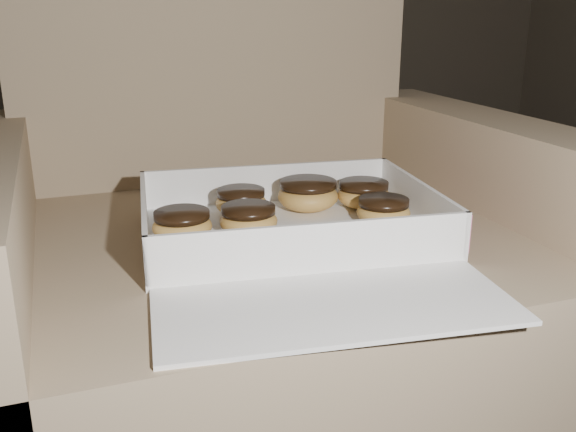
# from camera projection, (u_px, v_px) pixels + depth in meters

# --- Properties ---
(armchair) EXTENTS (0.83, 0.70, 0.87)m
(armchair) POSITION_uv_depth(u_px,v_px,m) (259.00, 287.00, 0.97)
(armchair) COLOR #917A5D
(armchair) RESTS_ON floor
(bakery_box) EXTENTS (0.42, 0.48, 0.06)m
(bakery_box) POSITION_uv_depth(u_px,v_px,m) (297.00, 237.00, 0.81)
(bakery_box) COLOR white
(bakery_box) RESTS_ON armchair
(donut_a) EXTENTS (0.08, 0.08, 0.04)m
(donut_a) POSITION_uv_depth(u_px,v_px,m) (182.00, 225.00, 0.81)
(donut_a) COLOR #DFA04E
(donut_a) RESTS_ON bakery_box
(donut_b) EXTENTS (0.08, 0.08, 0.04)m
(donut_b) POSITION_uv_depth(u_px,v_px,m) (249.00, 219.00, 0.83)
(donut_b) COLOR #DFA04E
(donut_b) RESTS_ON bakery_box
(donut_c) EXTENTS (0.08, 0.08, 0.04)m
(donut_c) POSITION_uv_depth(u_px,v_px,m) (364.00, 194.00, 0.94)
(donut_c) COLOR #DFA04E
(donut_c) RESTS_ON bakery_box
(donut_d) EXTENTS (0.07, 0.07, 0.04)m
(donut_d) POSITION_uv_depth(u_px,v_px,m) (241.00, 201.00, 0.91)
(donut_d) COLOR #DFA04E
(donut_d) RESTS_ON bakery_box
(donut_e) EXTENTS (0.07, 0.07, 0.04)m
(donut_e) POSITION_uv_depth(u_px,v_px,m) (383.00, 211.00, 0.86)
(donut_e) COLOR #DFA04E
(donut_e) RESTS_ON bakery_box
(donut_f) EXTENTS (0.09, 0.09, 0.04)m
(donut_f) POSITION_uv_depth(u_px,v_px,m) (308.00, 194.00, 0.92)
(donut_f) COLOR #DFA04E
(donut_f) RESTS_ON bakery_box
(crumb_a) EXTENTS (0.01, 0.01, 0.00)m
(crumb_a) POSITION_uv_depth(u_px,v_px,m) (284.00, 257.00, 0.75)
(crumb_a) COLOR black
(crumb_a) RESTS_ON bakery_box
(crumb_b) EXTENTS (0.01, 0.01, 0.00)m
(crumb_b) POSITION_uv_depth(u_px,v_px,m) (369.00, 243.00, 0.80)
(crumb_b) COLOR black
(crumb_b) RESTS_ON bakery_box
(crumb_c) EXTENTS (0.01, 0.01, 0.00)m
(crumb_c) POSITION_uv_depth(u_px,v_px,m) (380.00, 245.00, 0.79)
(crumb_c) COLOR black
(crumb_c) RESTS_ON bakery_box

